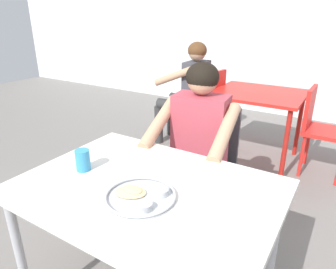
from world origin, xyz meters
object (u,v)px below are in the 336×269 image
thali_tray (141,196)px  drinking_cup (83,159)px  table_background_red (258,101)px  table_foreground (147,200)px  chair_red_left (205,105)px  patron_background (188,85)px  chair_foreground (206,158)px  diner_foreground (195,141)px  chair_red_right (319,125)px

thali_tray → drinking_cup: (-0.38, 0.05, 0.04)m
table_background_red → table_foreground: bearing=-87.4°
chair_red_left → patron_background: bearing=171.1°
chair_foreground → patron_background: patron_background is taller
chair_red_left → table_foreground: bearing=-71.8°
diner_foreground → patron_background: 1.61m
chair_foreground → chair_red_right: 1.33m
table_background_red → patron_background: bearing=-179.7°
diner_foreground → patron_background: bearing=119.7°
chair_foreground → chair_red_left: chair_red_left is taller
chair_foreground → chair_red_right: (0.60, 1.18, -0.00)m
diner_foreground → patron_background: (-0.80, 1.40, 0.00)m
table_background_red → chair_red_right: chair_red_right is taller
table_background_red → chair_foreground: bearing=-90.7°
table_foreground → chair_red_left: (-0.66, 2.01, -0.15)m
thali_tray → table_background_red: (-0.13, 2.14, -0.12)m
chair_foreground → drinking_cup: bearing=-104.8°
chair_red_right → patron_background: patron_background is taller
chair_foreground → table_background_red: 1.19m
table_foreground → patron_background: patron_background is taller
table_background_red → patron_background: (-0.79, -0.00, 0.07)m
thali_tray → table_background_red: 2.15m
table_background_red → thali_tray: bearing=-86.5°
thali_tray → chair_red_left: chair_red_left is taller
drinking_cup → diner_foreground: 0.74m
drinking_cup → chair_red_left: bearing=98.7°
drinking_cup → diner_foreground: bearing=69.2°
table_background_red → patron_background: size_ratio=0.74×
table_foreground → drinking_cup: size_ratio=10.88×
table_foreground → thali_tray: bearing=-68.4°
chair_red_left → chair_red_right: (1.15, 0.04, -0.03)m
table_foreground → table_background_red: (-0.09, 2.05, -0.03)m
chair_red_left → table_background_red: bearing=4.1°
thali_tray → diner_foreground: size_ratio=0.25×
table_foreground → diner_foreground: size_ratio=0.96×
thali_tray → table_background_red: size_ratio=0.34×
table_foreground → drinking_cup: (-0.35, -0.04, 0.13)m
thali_tray → chair_red_left: (-0.70, 2.10, -0.24)m
drinking_cup → table_background_red: (0.25, 2.09, -0.16)m
thali_tray → chair_red_left: bearing=108.3°
table_foreground → diner_foreground: bearing=97.7°
table_foreground → diner_foreground: (-0.09, 0.64, 0.04)m
table_background_red → patron_background: 0.80m
table_background_red → chair_red_left: chair_red_left is taller
diner_foreground → chair_red_right: 1.54m
patron_background → table_foreground: bearing=-66.5°
drinking_cup → diner_foreground: size_ratio=0.09×
thali_tray → table_background_red: bearing=93.5°
thali_tray → chair_foreground: (-0.14, 0.96, -0.26)m
thali_tray → chair_foreground: size_ratio=0.35×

